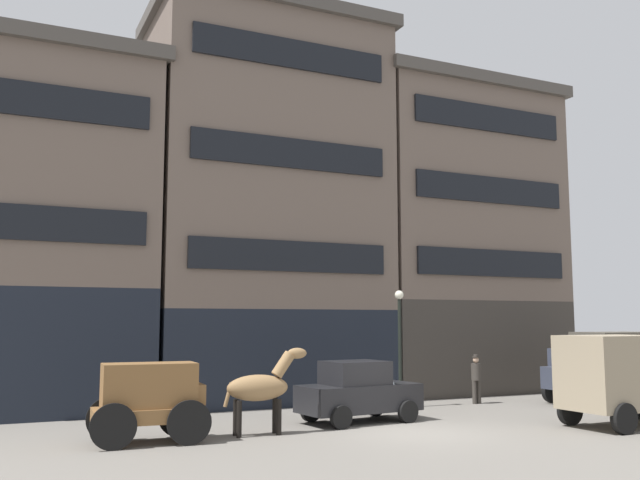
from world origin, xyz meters
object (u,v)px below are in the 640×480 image
(draft_horse, at_px, (261,387))
(delivery_truck_near, at_px, (605,365))
(cargo_wagon, at_px, (151,396))
(streetlamp_curbside, at_px, (400,331))
(pedestrian_officer, at_px, (476,377))
(delivery_truck_far, at_px, (627,377))
(sedan_dark, at_px, (358,392))

(draft_horse, distance_m, delivery_truck_near, 14.05)
(cargo_wagon, xyz_separation_m, streetlamp_curbside, (9.42, 3.42, 1.52))
(cargo_wagon, relative_size, draft_horse, 1.27)
(delivery_truck_near, xyz_separation_m, pedestrian_officer, (-4.35, 2.02, -0.44))
(draft_horse, xyz_separation_m, delivery_truck_far, (10.22, -3.06, 0.15))
(draft_horse, bearing_deg, streetlamp_curbside, 27.90)
(cargo_wagon, xyz_separation_m, sedan_dark, (6.42, 0.95, -0.23))
(delivery_truck_far, height_order, pedestrian_officer, delivery_truck_far)
(delivery_truck_near, relative_size, sedan_dark, 1.16)
(cargo_wagon, relative_size, pedestrian_officer, 1.66)
(delivery_truck_far, distance_m, sedan_dark, 7.87)
(draft_horse, bearing_deg, sedan_dark, 15.32)
(delivery_truck_far, distance_m, streetlamp_curbside, 7.60)
(sedan_dark, bearing_deg, delivery_truck_far, -30.71)
(delivery_truck_far, relative_size, pedestrian_officer, 2.45)
(delivery_truck_near, bearing_deg, delivery_truck_far, -131.24)
(sedan_dark, xyz_separation_m, streetlamp_curbside, (3.01, 2.48, 1.76))
(draft_horse, distance_m, pedestrian_officer, 10.19)
(delivery_truck_far, bearing_deg, pedestrian_officer, 95.13)
(pedestrian_officer, xyz_separation_m, streetlamp_curbside, (-3.18, 0.16, 1.69))
(cargo_wagon, relative_size, delivery_truck_far, 0.68)
(sedan_dark, relative_size, pedestrian_officer, 2.15)
(draft_horse, height_order, pedestrian_officer, draft_horse)
(sedan_dark, height_order, streetlamp_curbside, streetlamp_curbside)
(draft_horse, relative_size, delivery_truck_far, 0.53)
(delivery_truck_near, bearing_deg, draft_horse, -174.90)
(delivery_truck_near, height_order, pedestrian_officer, delivery_truck_near)
(delivery_truck_far, xyz_separation_m, sedan_dark, (-6.75, 4.01, -0.51))
(cargo_wagon, distance_m, draft_horse, 2.95)
(streetlamp_curbside, bearing_deg, delivery_truck_near, -16.15)
(draft_horse, xyz_separation_m, streetlamp_curbside, (6.47, 3.43, 1.40))
(pedestrian_officer, height_order, streetlamp_curbside, streetlamp_curbside)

